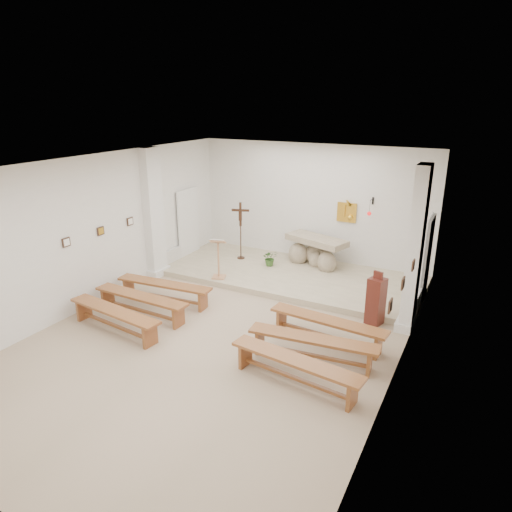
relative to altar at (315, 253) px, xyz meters
The scene contains 29 objects.
ground 4.45m from the altar, 94.84° to the right, with size 7.00×10.00×0.00m, color tan.
wall_left 5.99m from the altar, 131.24° to the right, with size 0.02×10.00×3.50m, color white.
wall_right 5.54m from the altar, 54.74° to the right, with size 0.02×10.00×3.50m, color white.
wall_back 1.43m from the altar, 122.66° to the left, with size 7.00×0.02×3.50m, color white.
ceiling 5.34m from the altar, 94.84° to the right, with size 7.00×10.00×0.02m, color silver.
sanctuary_platform 1.07m from the altar, 112.37° to the right, with size 6.98×3.00×0.15m, color beige.
pilaster_left 4.62m from the altar, 147.25° to the right, with size 0.26×0.55×3.50m, color white.
pilaster_right 4.04m from the altar, 38.78° to the right, with size 0.26×0.55×3.50m, color white.
gold_wall_relief 1.44m from the altar, 39.24° to the left, with size 0.55×0.04×0.55m, color gold.
sanctuary_lamp 1.92m from the altar, 12.29° to the left, with size 0.11×0.36×0.44m.
station_frame_left_front 6.59m from the altar, 126.43° to the right, with size 0.03×0.20×0.20m, color #392519.
station_frame_left_mid 5.83m from the altar, 132.41° to the right, with size 0.03×0.20×0.20m, color #392519.
station_frame_left_rear 5.15m from the altar, 140.15° to the right, with size 0.03×0.20×0.20m, color #392519.
station_frame_right_front 6.18m from the altar, 59.26° to the right, with size 0.03×0.20×0.20m, color #392519.
station_frame_right_mid 5.36m from the altar, 53.65° to the right, with size 0.03×0.20×0.20m, color #392519.
station_frame_right_rear 4.62m from the altar, 46.01° to the right, with size 0.03×0.20×0.20m, color #392519.
radiator_left 4.18m from the altar, 155.82° to the right, with size 0.10×0.85×0.52m, color silver.
radiator_right 3.51m from the altar, 29.19° to the right, with size 0.10×0.85×0.52m, color silver.
altar is the anchor object (origin of this frame).
lectern 2.87m from the altar, 132.12° to the right, with size 0.48×0.44×1.11m.
crucifix_stand 2.30m from the altar, 167.26° to the right, with size 0.50×0.22×1.70m.
potted_plant 1.29m from the altar, 149.91° to the right, with size 0.42×0.36×0.46m, color #366026.
donation_pedestal 3.42m from the altar, 47.11° to the right, with size 0.41×0.41×1.22m.
bench_left_front 4.48m from the altar, 122.74° to the right, with size 2.45×0.60×0.51m.
bench_right_front 4.13m from the altar, 66.02° to the right, with size 2.45×0.58×0.51m.
bench_left_second 5.20m from the altar, 117.81° to the right, with size 2.44×0.45×0.51m.
bench_right_second 4.89m from the altar, 69.95° to the right, with size 2.46×0.64×0.51m.
bench_left_third 5.94m from the altar, 114.09° to the right, with size 2.46×0.67×0.51m.
bench_right_third 5.68m from the altar, 72.81° to the right, with size 2.46×0.69×0.51m.
Camera 1 is at (4.56, -7.27, 4.68)m, focal length 32.00 mm.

